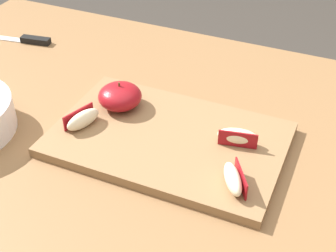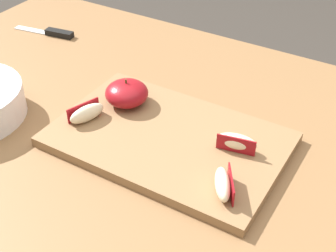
% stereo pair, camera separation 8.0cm
% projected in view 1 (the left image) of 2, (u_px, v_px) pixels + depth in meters
% --- Properties ---
extents(dining_table, '(1.30, 0.78, 0.75)m').
position_uv_depth(dining_table, '(170.00, 179.00, 0.91)').
color(dining_table, brown).
rests_on(dining_table, ground_plane).
extents(cutting_board, '(0.39, 0.25, 0.02)m').
position_uv_depth(cutting_board, '(168.00, 139.00, 0.81)').
color(cutting_board, olive).
rests_on(cutting_board, dining_table).
extents(apple_half_skin_up, '(0.08, 0.08, 0.05)m').
position_uv_depth(apple_half_skin_up, '(120.00, 96.00, 0.87)').
color(apple_half_skin_up, maroon).
rests_on(apple_half_skin_up, cutting_board).
extents(apple_wedge_near_knife, '(0.07, 0.04, 0.03)m').
position_uv_depth(apple_wedge_near_knife, '(238.00, 135.00, 0.78)').
color(apple_wedge_near_knife, beige).
rests_on(apple_wedge_near_knife, cutting_board).
extents(apple_wedge_front, '(0.06, 0.07, 0.03)m').
position_uv_depth(apple_wedge_front, '(233.00, 179.00, 0.70)').
color(apple_wedge_front, beige).
rests_on(apple_wedge_front, cutting_board).
extents(apple_wedge_left, '(0.04, 0.07, 0.03)m').
position_uv_depth(apple_wedge_left, '(83.00, 119.00, 0.82)').
color(apple_wedge_left, beige).
rests_on(apple_wedge_left, cutting_board).
extents(paring_knife, '(0.16, 0.04, 0.01)m').
position_uv_depth(paring_knife, '(30.00, 40.00, 1.12)').
color(paring_knife, silver).
rests_on(paring_knife, dining_table).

